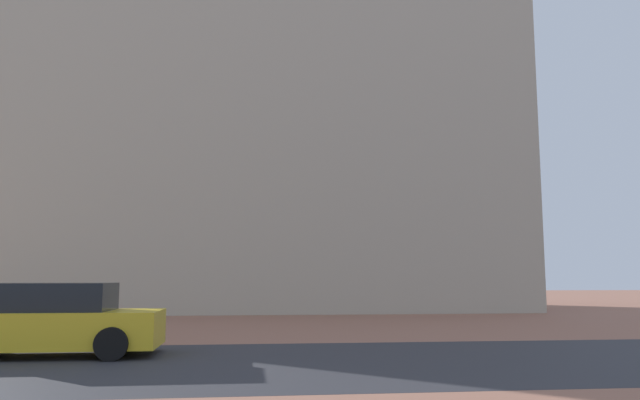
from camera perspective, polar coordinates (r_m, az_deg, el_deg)
name	(u,v)px	position (r m, az deg, el deg)	size (l,w,h in m)	color
ground_plane	(301,351)	(13.66, -1.80, -13.89)	(120.00, 120.00, 0.00)	#93604C
street_asphalt_strip	(309,362)	(11.90, -1.05, -14.87)	(120.00, 6.51, 0.00)	#2D2D33
landmark_building	(230,126)	(32.79, -8.40, 6.84)	(28.86, 11.46, 31.81)	#B2A893
car_yellow	(45,321)	(13.82, -24.28, -10.26)	(4.59, 1.98, 1.47)	gold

